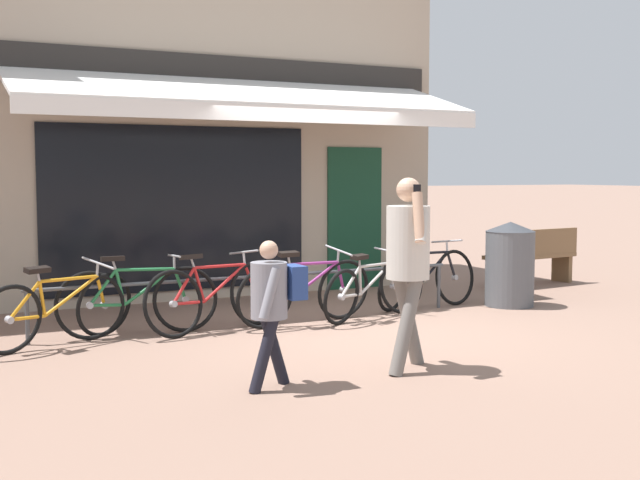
% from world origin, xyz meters
% --- Properties ---
extents(ground_plane, '(160.00, 160.00, 0.00)m').
position_xyz_m(ground_plane, '(0.00, 0.00, 0.00)').
color(ground_plane, '#846656').
extents(shop_front, '(6.56, 4.60, 5.26)m').
position_xyz_m(shop_front, '(-0.48, 4.29, 2.63)').
color(shop_front, tan).
rests_on(shop_front, ground_plane).
extents(bike_rack_rail, '(5.09, 0.04, 0.57)m').
position_xyz_m(bike_rack_rail, '(-0.89, 0.79, 0.49)').
color(bike_rack_rail, '#47494F').
rests_on(bike_rack_rail, ground_plane).
extents(bicycle_orange, '(1.67, 0.89, 0.86)m').
position_xyz_m(bicycle_orange, '(-3.10, 0.60, 0.37)').
color(bicycle_orange, black).
rests_on(bicycle_orange, ground_plane).
extents(bicycle_green, '(1.73, 0.52, 0.86)m').
position_xyz_m(bicycle_green, '(-2.27, 0.75, 0.39)').
color(bicycle_green, black).
rests_on(bicycle_green, ground_plane).
extents(bicycle_red, '(1.79, 0.76, 0.88)m').
position_xyz_m(bicycle_red, '(-1.45, 0.64, 0.39)').
color(bicycle_red, black).
rests_on(bicycle_red, ground_plane).
extents(bicycle_purple, '(1.80, 0.52, 0.88)m').
position_xyz_m(bicycle_purple, '(-0.42, 0.52, 0.38)').
color(bicycle_purple, black).
rests_on(bicycle_purple, ground_plane).
extents(bicycle_silver, '(1.62, 0.88, 0.82)m').
position_xyz_m(bicycle_silver, '(0.42, 0.53, 0.35)').
color(bicycle_silver, black).
rests_on(bicycle_silver, ground_plane).
extents(bicycle_black, '(1.70, 0.64, 0.88)m').
position_xyz_m(bicycle_black, '(1.44, 0.78, 0.39)').
color(bicycle_black, black).
rests_on(bicycle_black, ground_plane).
extents(pedestrian_adult, '(0.56, 0.69, 1.70)m').
position_xyz_m(pedestrian_adult, '(-0.52, -1.76, 1.03)').
color(pedestrian_adult, slate).
rests_on(pedestrian_adult, ground_plane).
extents(pedestrian_child, '(0.50, 0.48, 1.20)m').
position_xyz_m(pedestrian_child, '(-1.81, -1.78, 0.74)').
color(pedestrian_child, black).
rests_on(pedestrian_child, ground_plane).
extents(litter_bin, '(0.64, 0.64, 1.10)m').
position_xyz_m(litter_bin, '(2.51, 0.50, 0.55)').
color(litter_bin, '#515459').
rests_on(litter_bin, ground_plane).
extents(park_bench, '(1.64, 0.59, 0.87)m').
position_xyz_m(park_bench, '(4.09, 1.83, 0.46)').
color(park_bench, brown).
rests_on(park_bench, ground_plane).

